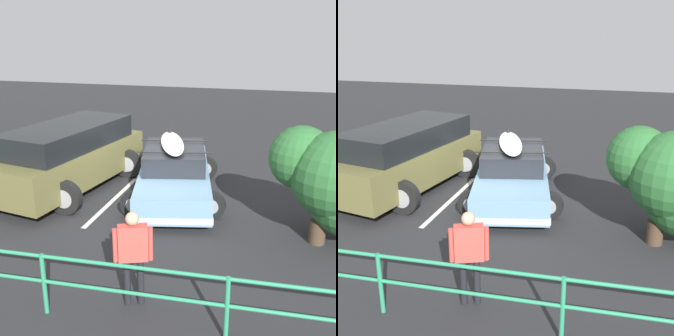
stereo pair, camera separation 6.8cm
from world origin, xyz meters
TOP-DOWN VIEW (x-y plane):
  - ground_plane at (0.00, 0.00)m, footprint 44.00×44.00m
  - parking_stripe at (1.03, -0.44)m, footprint 0.12×4.83m
  - sedan_car at (-0.38, -0.48)m, footprint 3.01×4.75m
  - suv_car at (2.45, -0.23)m, footprint 3.12×5.16m
  - person_bystander at (-0.96, 4.16)m, footprint 0.57×0.34m
  - railing_fence at (0.25, 4.75)m, footprint 10.99×0.66m
  - bush_near_left at (-4.07, 1.04)m, footprint 2.40×1.87m

SIDE VIEW (x-z plane):
  - ground_plane at x=0.00m, z-range -0.02..0.00m
  - parking_stripe at x=1.03m, z-range 0.00..0.00m
  - sedan_car at x=-0.38m, z-range -0.16..1.38m
  - railing_fence at x=0.25m, z-range 0.19..1.20m
  - suv_car at x=2.45m, z-range 0.04..1.82m
  - person_bystander at x=-0.96m, z-range 0.16..1.73m
  - bush_near_left at x=-4.07m, z-range 0.14..2.45m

